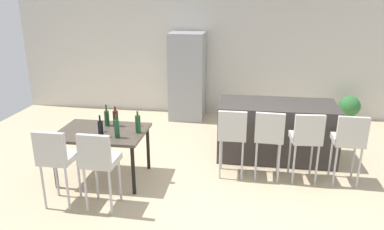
{
  "coord_description": "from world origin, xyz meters",
  "views": [
    {
      "loc": [
        0.12,
        -4.97,
        2.59
      ],
      "look_at": [
        -0.64,
        0.22,
        0.85
      ],
      "focal_mm": 34.17,
      "sensor_mm": 36.0,
      "label": 1
    }
  ],
  "objects_px": {
    "bar_chair_middle": "(269,134)",
    "dining_table": "(102,136)",
    "kitchen_island": "(276,130)",
    "wine_bottle_middle": "(138,124)",
    "wine_glass_left": "(101,123)",
    "wine_bottle_end": "(107,118)",
    "wine_bottle_right": "(117,128)",
    "wine_bottle_corner": "(116,118)",
    "refrigerator": "(187,76)",
    "dining_chair_near": "(56,156)",
    "wine_glass_far": "(137,118)",
    "dining_chair_far": "(99,159)",
    "bar_chair_far": "(349,139)",
    "potted_plant": "(349,108)",
    "bar_chair_right": "(306,136)",
    "wine_bottle_near": "(101,129)",
    "bar_chair_left": "(232,133)"
  },
  "relations": [
    {
      "from": "kitchen_island",
      "to": "bar_chair_middle",
      "type": "distance_m",
      "value": 0.88
    },
    {
      "from": "wine_glass_left",
      "to": "potted_plant",
      "type": "relative_size",
      "value": 0.28
    },
    {
      "from": "potted_plant",
      "to": "dining_table",
      "type": "bearing_deg",
      "value": -144.76
    },
    {
      "from": "dining_chair_far",
      "to": "wine_bottle_near",
      "type": "relative_size",
      "value": 3.4
    },
    {
      "from": "dining_table",
      "to": "wine_bottle_corner",
      "type": "height_order",
      "value": "wine_bottle_corner"
    },
    {
      "from": "kitchen_island",
      "to": "wine_bottle_right",
      "type": "bearing_deg",
      "value": -148.64
    },
    {
      "from": "bar_chair_left",
      "to": "wine_bottle_near",
      "type": "bearing_deg",
      "value": -163.14
    },
    {
      "from": "kitchen_island",
      "to": "dining_chair_near",
      "type": "height_order",
      "value": "dining_chair_near"
    },
    {
      "from": "bar_chair_left",
      "to": "wine_bottle_near",
      "type": "relative_size",
      "value": 3.4
    },
    {
      "from": "bar_chair_middle",
      "to": "dining_table",
      "type": "bearing_deg",
      "value": -172.35
    },
    {
      "from": "dining_table",
      "to": "refrigerator",
      "type": "distance_m",
      "value": 3.04
    },
    {
      "from": "bar_chair_left",
      "to": "dining_chair_near",
      "type": "height_order",
      "value": "same"
    },
    {
      "from": "wine_bottle_near",
      "to": "wine_glass_left",
      "type": "relative_size",
      "value": 1.77
    },
    {
      "from": "kitchen_island",
      "to": "wine_bottle_end",
      "type": "relative_size",
      "value": 5.82
    },
    {
      "from": "dining_table",
      "to": "potted_plant",
      "type": "height_order",
      "value": "dining_table"
    },
    {
      "from": "bar_chair_middle",
      "to": "wine_glass_left",
      "type": "relative_size",
      "value": 6.03
    },
    {
      "from": "bar_chair_far",
      "to": "potted_plant",
      "type": "distance_m",
      "value": 2.71
    },
    {
      "from": "dining_table",
      "to": "wine_glass_left",
      "type": "height_order",
      "value": "wine_glass_left"
    },
    {
      "from": "bar_chair_far",
      "to": "potted_plant",
      "type": "height_order",
      "value": "bar_chair_far"
    },
    {
      "from": "bar_chair_far",
      "to": "wine_bottle_right",
      "type": "height_order",
      "value": "wine_bottle_right"
    },
    {
      "from": "bar_chair_middle",
      "to": "bar_chair_right",
      "type": "bearing_deg",
      "value": 0.01
    },
    {
      "from": "kitchen_island",
      "to": "wine_bottle_right",
      "type": "xyz_separation_m",
      "value": [
        -2.22,
        -1.35,
        0.41
      ]
    },
    {
      "from": "wine_bottle_right",
      "to": "refrigerator",
      "type": "relative_size",
      "value": 0.18
    },
    {
      "from": "bar_chair_middle",
      "to": "dining_chair_near",
      "type": "distance_m",
      "value": 2.87
    },
    {
      "from": "dining_chair_near",
      "to": "wine_glass_far",
      "type": "distance_m",
      "value": 1.31
    },
    {
      "from": "bar_chair_middle",
      "to": "wine_bottle_middle",
      "type": "bearing_deg",
      "value": -170.47
    },
    {
      "from": "bar_chair_middle",
      "to": "wine_bottle_corner",
      "type": "xyz_separation_m",
      "value": [
        -2.23,
        -0.09,
        0.16
      ]
    },
    {
      "from": "dining_table",
      "to": "dining_chair_near",
      "type": "distance_m",
      "value": 0.85
    },
    {
      "from": "wine_bottle_middle",
      "to": "wine_glass_left",
      "type": "height_order",
      "value": "wine_bottle_middle"
    },
    {
      "from": "refrigerator",
      "to": "bar_chair_far",
      "type": "bearing_deg",
      "value": -44.3
    },
    {
      "from": "bar_chair_far",
      "to": "wine_glass_far",
      "type": "distance_m",
      "value": 3.0
    },
    {
      "from": "wine_bottle_corner",
      "to": "wine_bottle_end",
      "type": "distance_m",
      "value": 0.13
    },
    {
      "from": "wine_bottle_near",
      "to": "wine_glass_far",
      "type": "distance_m",
      "value": 0.61
    },
    {
      "from": "wine_bottle_right",
      "to": "wine_bottle_end",
      "type": "xyz_separation_m",
      "value": [
        -0.31,
        0.44,
        -0.01
      ]
    },
    {
      "from": "bar_chair_right",
      "to": "wine_glass_far",
      "type": "bearing_deg",
      "value": -179.0
    },
    {
      "from": "dining_chair_far",
      "to": "kitchen_island",
      "type": "bearing_deg",
      "value": 40.89
    },
    {
      "from": "bar_chair_right",
      "to": "refrigerator",
      "type": "distance_m",
      "value": 3.36
    },
    {
      "from": "wine_bottle_near",
      "to": "potted_plant",
      "type": "xyz_separation_m",
      "value": [
        4.05,
        3.14,
        -0.49
      ]
    },
    {
      "from": "bar_chair_left",
      "to": "wine_bottle_middle",
      "type": "height_order",
      "value": "wine_bottle_middle"
    },
    {
      "from": "wine_bottle_right",
      "to": "potted_plant",
      "type": "bearing_deg",
      "value": 39.29
    },
    {
      "from": "dining_chair_far",
      "to": "bar_chair_far",
      "type": "bearing_deg",
      "value": 19.52
    },
    {
      "from": "bar_chair_right",
      "to": "wine_bottle_right",
      "type": "xyz_separation_m",
      "value": [
        -2.57,
        -0.53,
        0.17
      ]
    },
    {
      "from": "dining_table",
      "to": "wine_bottle_near",
      "type": "distance_m",
      "value": 0.3
    },
    {
      "from": "dining_table",
      "to": "potted_plant",
      "type": "xyz_separation_m",
      "value": [
        4.13,
        2.92,
        -0.3
      ]
    },
    {
      "from": "bar_chair_right",
      "to": "kitchen_island",
      "type": "bearing_deg",
      "value": 112.64
    },
    {
      "from": "bar_chair_far",
      "to": "wine_glass_far",
      "type": "relative_size",
      "value": 6.03
    },
    {
      "from": "kitchen_island",
      "to": "dining_table",
      "type": "distance_m",
      "value": 2.78
    },
    {
      "from": "dining_chair_far",
      "to": "bar_chair_middle",
      "type": "bearing_deg",
      "value": 28.34
    },
    {
      "from": "bar_chair_right",
      "to": "wine_glass_left",
      "type": "bearing_deg",
      "value": -173.07
    },
    {
      "from": "bar_chair_middle",
      "to": "dining_table",
      "type": "xyz_separation_m",
      "value": [
        -2.36,
        -0.32,
        -0.03
      ]
    }
  ]
}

